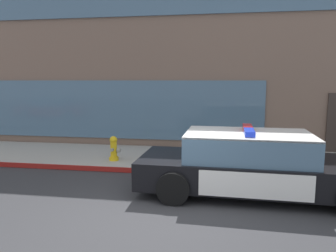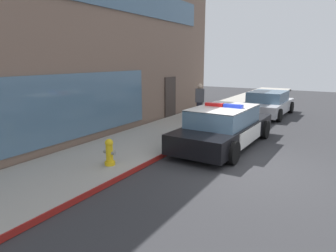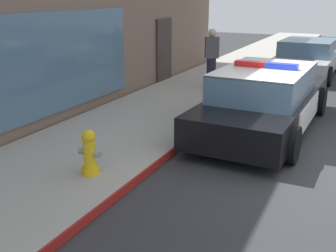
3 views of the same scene
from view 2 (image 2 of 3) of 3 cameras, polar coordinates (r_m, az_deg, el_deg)
ground at (r=8.53m, az=15.34°, el=-8.05°), size 48.00×48.00×0.00m
sidewalk at (r=10.22m, az=-7.01°, el=-3.83°), size 48.00×2.87×0.15m
curb_red_paint at (r=9.44m, az=0.05°, el=-5.11°), size 28.80×0.04×0.14m
police_cruiser at (r=10.50m, az=10.65°, el=-0.11°), size 5.21×2.20×1.49m
fire_hydrant at (r=8.22m, az=-11.01°, el=-4.92°), size 0.34×0.39×0.73m
car_down_street at (r=16.96m, az=18.33°, el=4.05°), size 4.46×2.20×1.29m
pedestrian_on_sidewalk at (r=14.09m, az=6.01°, el=4.58°), size 0.42×0.48×1.71m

